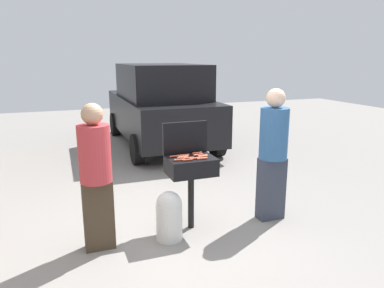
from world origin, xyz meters
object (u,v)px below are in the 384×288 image
hot_dog_2 (189,158)px  hot_dog_9 (197,153)px  propane_tank (169,215)px  hot_dog_1 (203,156)px  hot_dog_12 (203,157)px  bbq_grill (191,169)px  hot_dog_5 (182,158)px  hot_dog_0 (175,156)px  hot_dog_6 (179,160)px  hot_dog_11 (195,158)px  parked_minivan (160,105)px  person_right (273,150)px  hot_dog_8 (184,157)px  hot_dog_10 (198,155)px  hot_dog_3 (187,160)px  person_left (96,172)px  hot_dog_7 (184,155)px  hot_dog_4 (202,158)px

hot_dog_2 → hot_dog_9: same height
propane_tank → hot_dog_1: bearing=20.4°
hot_dog_12 → bbq_grill: bearing=158.5°
hot_dog_2 → hot_dog_5: bearing=146.8°
bbq_grill → hot_dog_0: 0.26m
hot_dog_6 → hot_dog_11: (0.20, -0.01, 0.00)m
bbq_grill → parked_minivan: size_ratio=0.22×
hot_dog_1 → person_right: bearing=-5.5°
hot_dog_8 → bbq_grill: bearing=-19.0°
hot_dog_12 → hot_dog_1: bearing=76.2°
hot_dog_1 → parked_minivan: bearing=81.0°
hot_dog_10 → parked_minivan: size_ratio=0.03×
hot_dog_1 → parked_minivan: parked_minivan is taller
hot_dog_5 → hot_dog_6: bearing=-130.0°
hot_dog_3 → hot_dog_12: size_ratio=1.00×
hot_dog_1 → person_left: 1.34m
person_left → person_right: bearing=-9.9°
hot_dog_2 → hot_dog_11: size_ratio=1.00×
hot_dog_1 → person_left: person_left is taller
hot_dog_5 → bbq_grill: bearing=6.2°
hot_dog_6 → hot_dog_7: 0.22m
hot_dog_6 → hot_dog_8: bearing=51.7°
hot_dog_2 → hot_dog_9: size_ratio=1.00×
hot_dog_6 → hot_dog_12: size_ratio=1.00×
hot_dog_7 → propane_tank: bearing=-135.5°
hot_dog_8 → hot_dog_10: (0.20, 0.01, 0.00)m
hot_dog_4 → person_right: size_ratio=0.07×
hot_dog_1 → person_right: person_right is taller
hot_dog_6 → hot_dog_4: bearing=-7.8°
hot_dog_1 → hot_dog_4: 0.12m
hot_dog_1 → hot_dog_2: 0.21m
bbq_grill → parked_minivan: (0.88, 4.58, 0.22)m
hot_dog_3 → person_left: person_left is taller
hot_dog_11 → hot_dog_9: bearing=62.2°
hot_dog_12 → parked_minivan: bearing=81.0°
hot_dog_3 → hot_dog_11: size_ratio=1.00×
hot_dog_4 → hot_dog_3: bearing=-179.8°
person_left → hot_dog_0: bearing=1.3°
hot_dog_0 → hot_dog_6: (0.00, -0.17, 0.00)m
hot_dog_3 → person_left: 1.09m
hot_dog_10 → parked_minivan: parked_minivan is taller
parked_minivan → hot_dog_0: bearing=77.1°
person_left → bbq_grill: bearing=-4.4°
hot_dog_12 → person_left: (-1.32, -0.06, -0.04)m
hot_dog_4 → hot_dog_10: 0.18m
hot_dog_7 → hot_dog_8: same height
hot_dog_12 → person_right: 0.99m
hot_dog_5 → person_left: (-1.06, -0.11, -0.04)m
hot_dog_0 → propane_tank: 0.73m
hot_dog_9 → person_left: (-1.32, -0.25, -0.04)m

